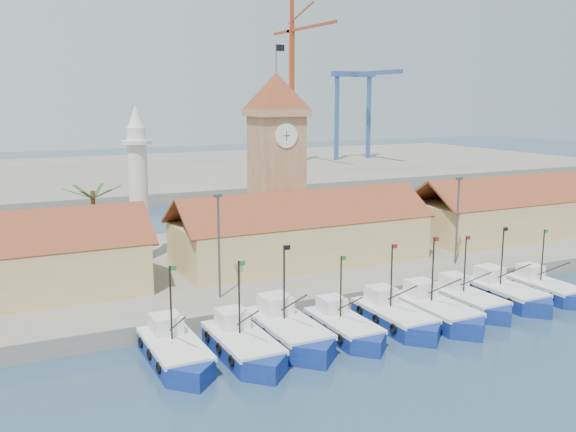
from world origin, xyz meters
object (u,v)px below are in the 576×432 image
minaret (138,183)px  boat_4 (396,319)px  boat_0 (176,354)px  clock_tower (276,157)px

minaret → boat_4: bearing=-60.0°
minaret → boat_0: bearing=-98.1°
boat_0 → boat_4: bearing=-2.6°
boat_0 → minaret: minaret is taller
boat_0 → clock_tower: size_ratio=0.43×
clock_tower → minaret: size_ratio=1.39×
clock_tower → boat_4: bearing=-90.6°
boat_0 → boat_4: (18.27, -0.83, -0.02)m
boat_4 → minaret: size_ratio=0.58×
boat_4 → minaret: (-14.77, 25.57, 8.98)m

